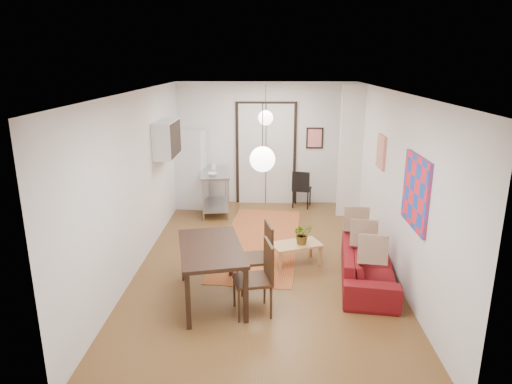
{
  "coord_description": "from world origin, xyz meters",
  "views": [
    {
      "loc": [
        0.08,
        -7.25,
        3.37
      ],
      "look_at": [
        -0.14,
        0.06,
        1.25
      ],
      "focal_mm": 32.0,
      "sensor_mm": 36.0,
      "label": 1
    }
  ],
  "objects_px": {
    "sofa": "(368,264)",
    "fridge": "(191,169)",
    "kitchen_counter": "(215,186)",
    "dining_chair_far": "(252,270)",
    "coffee_table": "(296,246)",
    "dining_chair_near": "(254,249)",
    "dining_table": "(211,252)",
    "black_side_chair": "(302,185)"
  },
  "relations": [
    {
      "from": "sofa",
      "to": "fridge",
      "type": "xyz_separation_m",
      "value": [
        -3.39,
        3.82,
        0.62
      ]
    },
    {
      "from": "kitchen_counter",
      "to": "fridge",
      "type": "distance_m",
      "value": 0.82
    },
    {
      "from": "kitchen_counter",
      "to": "dining_chair_far",
      "type": "xyz_separation_m",
      "value": [
        1.01,
        -4.22,
        -0.02
      ]
    },
    {
      "from": "coffee_table",
      "to": "kitchen_counter",
      "type": "height_order",
      "value": "kitchen_counter"
    },
    {
      "from": "coffee_table",
      "to": "fridge",
      "type": "height_order",
      "value": "fridge"
    },
    {
      "from": "kitchen_counter",
      "to": "dining_chair_near",
      "type": "relative_size",
      "value": 1.27
    },
    {
      "from": "kitchen_counter",
      "to": "dining_chair_near",
      "type": "height_order",
      "value": "dining_chair_near"
    },
    {
      "from": "kitchen_counter",
      "to": "dining_table",
      "type": "xyz_separation_m",
      "value": [
        0.41,
        -3.97,
        0.12
      ]
    },
    {
      "from": "sofa",
      "to": "dining_chair_far",
      "type": "distance_m",
      "value": 2.01
    },
    {
      "from": "dining_chair_near",
      "to": "sofa",
      "type": "bearing_deg",
      "value": 82.44
    },
    {
      "from": "coffee_table",
      "to": "dining_chair_near",
      "type": "height_order",
      "value": "dining_chair_near"
    },
    {
      "from": "sofa",
      "to": "coffee_table",
      "type": "bearing_deg",
      "value": 67.52
    },
    {
      "from": "dining_table",
      "to": "coffee_table",
      "type": "bearing_deg",
      "value": 44.49
    },
    {
      "from": "dining_table",
      "to": "black_side_chair",
      "type": "distance_m",
      "value": 4.81
    },
    {
      "from": "dining_chair_near",
      "to": "black_side_chair",
      "type": "height_order",
      "value": "dining_chair_near"
    },
    {
      "from": "dining_chair_far",
      "to": "black_side_chair",
      "type": "relative_size",
      "value": 1.15
    },
    {
      "from": "dining_table",
      "to": "black_side_chair",
      "type": "height_order",
      "value": "black_side_chair"
    },
    {
      "from": "dining_chair_near",
      "to": "dining_chair_far",
      "type": "relative_size",
      "value": 1.0
    },
    {
      "from": "kitchen_counter",
      "to": "dining_table",
      "type": "bearing_deg",
      "value": -92.09
    },
    {
      "from": "kitchen_counter",
      "to": "black_side_chair",
      "type": "height_order",
      "value": "kitchen_counter"
    },
    {
      "from": "black_side_chair",
      "to": "dining_chair_far",
      "type": "bearing_deg",
      "value": 92.1
    },
    {
      "from": "dining_chair_far",
      "to": "dining_table",
      "type": "bearing_deg",
      "value": -125.18
    },
    {
      "from": "coffee_table",
      "to": "kitchen_counter",
      "type": "distance_m",
      "value": 3.21
    },
    {
      "from": "kitchen_counter",
      "to": "fridge",
      "type": "xyz_separation_m",
      "value": [
        -0.6,
        0.47,
        0.29
      ]
    },
    {
      "from": "coffee_table",
      "to": "black_side_chair",
      "type": "bearing_deg",
      "value": 84.64
    },
    {
      "from": "coffee_table",
      "to": "black_side_chair",
      "type": "xyz_separation_m",
      "value": [
        0.31,
        3.26,
        0.21
      ]
    },
    {
      "from": "coffee_table",
      "to": "black_side_chair",
      "type": "height_order",
      "value": "black_side_chair"
    },
    {
      "from": "black_side_chair",
      "to": "coffee_table",
      "type": "bearing_deg",
      "value": 98.52
    },
    {
      "from": "coffee_table",
      "to": "dining_chair_far",
      "type": "distance_m",
      "value": 1.69
    },
    {
      "from": "kitchen_counter",
      "to": "dining_chair_near",
      "type": "distance_m",
      "value": 3.66
    },
    {
      "from": "fridge",
      "to": "coffee_table",
      "type": "bearing_deg",
      "value": -47.73
    },
    {
      "from": "dining_chair_near",
      "to": "kitchen_counter",
      "type": "bearing_deg",
      "value": -176.95
    },
    {
      "from": "coffee_table",
      "to": "dining_chair_far",
      "type": "bearing_deg",
      "value": -114.52
    },
    {
      "from": "dining_chair_near",
      "to": "dining_table",
      "type": "bearing_deg",
      "value": -65.8
    },
    {
      "from": "fridge",
      "to": "sofa",
      "type": "bearing_deg",
      "value": -42.04
    },
    {
      "from": "dining_chair_far",
      "to": "black_side_chair",
      "type": "height_order",
      "value": "dining_chair_far"
    },
    {
      "from": "sofa",
      "to": "black_side_chair",
      "type": "relative_size",
      "value": 2.25
    },
    {
      "from": "kitchen_counter",
      "to": "dining_chair_far",
      "type": "bearing_deg",
      "value": -84.52
    },
    {
      "from": "fridge",
      "to": "black_side_chair",
      "type": "distance_m",
      "value": 2.64
    },
    {
      "from": "sofa",
      "to": "kitchen_counter",
      "type": "bearing_deg",
      "value": 47.84
    },
    {
      "from": "black_side_chair",
      "to": "dining_table",
      "type": "bearing_deg",
      "value": 84.47
    },
    {
      "from": "dining_table",
      "to": "dining_chair_far",
      "type": "bearing_deg",
      "value": -22.2
    }
  ]
}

